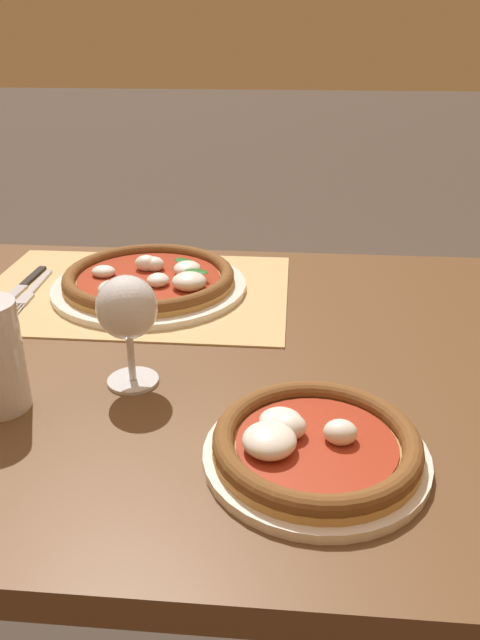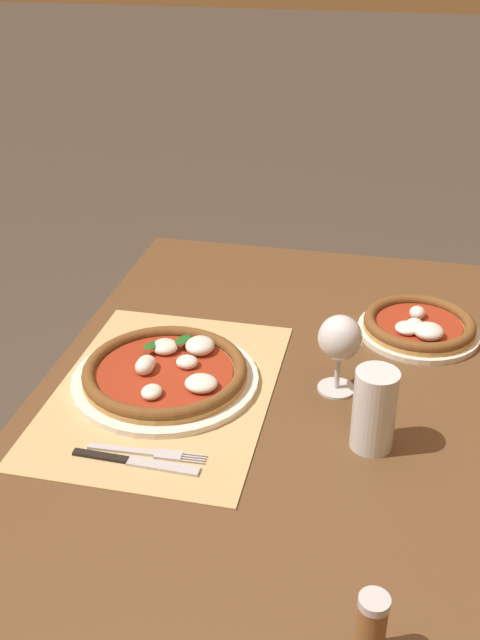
# 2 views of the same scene
# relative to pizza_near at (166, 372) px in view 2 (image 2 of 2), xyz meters

# --- Properties ---
(dining_table) EXTENTS (1.40, 0.90, 0.74)m
(dining_table) POSITION_rel_pizza_near_xyz_m (0.03, 0.22, -0.12)
(dining_table) COLOR brown
(dining_table) RESTS_ON ground
(paper_placemat) EXTENTS (0.56, 0.40, 0.00)m
(paper_placemat) POSITION_rel_pizza_near_xyz_m (0.02, 0.00, -0.02)
(paper_placemat) COLOR tan
(paper_placemat) RESTS_ON dining_table
(pizza_near) EXTENTS (0.35, 0.35, 0.05)m
(pizza_near) POSITION_rel_pizza_near_xyz_m (0.00, 0.00, 0.00)
(pizza_near) COLOR silver
(pizza_near) RESTS_ON paper_placemat
(pizza_far) EXTENTS (0.25, 0.25, 0.05)m
(pizza_far) POSITION_rel_pizza_near_xyz_m (-0.29, 0.46, -0.00)
(pizza_far) COLOR silver
(pizza_far) RESTS_ON dining_table
(wine_glass) EXTENTS (0.08, 0.08, 0.16)m
(wine_glass) POSITION_rel_pizza_near_xyz_m (-0.05, 0.32, 0.08)
(wine_glass) COLOR silver
(wine_glass) RESTS_ON dining_table
(pint_glass) EXTENTS (0.07, 0.07, 0.15)m
(pint_glass) POSITION_rel_pizza_near_xyz_m (0.11, 0.39, 0.05)
(pint_glass) COLOR silver
(pint_glass) RESTS_ON dining_table
(fork) EXTENTS (0.03, 0.20, 0.00)m
(fork) POSITION_rel_pizza_near_xyz_m (0.21, 0.03, -0.02)
(fork) COLOR #B7B7BC
(fork) RESTS_ON paper_placemat
(knife) EXTENTS (0.02, 0.22, 0.01)m
(knife) POSITION_rel_pizza_near_xyz_m (0.24, 0.02, -0.02)
(knife) COLOR black
(knife) RESTS_ON paper_placemat
(pepper_shaker) EXTENTS (0.04, 0.04, 0.10)m
(pepper_shaker) POSITION_rel_pizza_near_xyz_m (0.51, 0.41, 0.03)
(pepper_shaker) COLOR brown
(pepper_shaker) RESTS_ON dining_table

